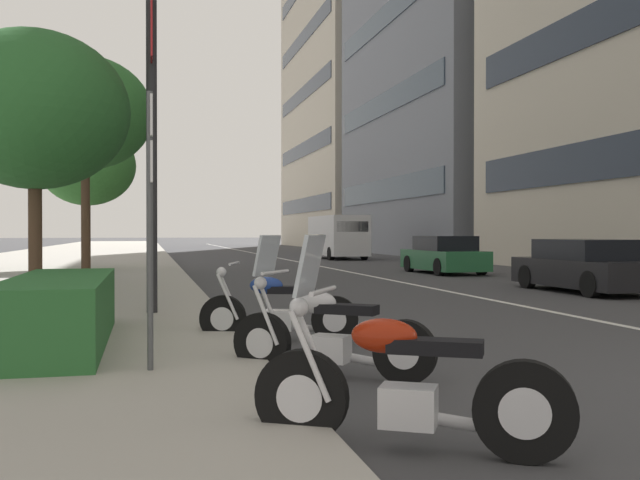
{
  "coord_description": "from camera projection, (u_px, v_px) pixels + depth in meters",
  "views": [
    {
      "loc": [
        -4.12,
        7.45,
        1.51
      ],
      "look_at": [
        12.04,
        3.57,
        1.33
      ],
      "focal_mm": 40.37,
      "sensor_mm": 36.0,
      "label": 1
    }
  ],
  "objects": [
    {
      "name": "motorcycle_by_sign_pole",
      "position": [
        277.0,
        312.0,
        9.86
      ],
      "size": [
        0.88,
        2.12,
        1.1
      ],
      "rotation": [
        0.0,
        0.0,
        1.25
      ],
      "color": "black",
      "rests_on": "ground"
    },
    {
      "name": "sidewalk_right_plaza",
      "position": [
        54.0,
        264.0,
        32.23
      ],
      "size": [
        160.0,
        10.67,
        0.15
      ],
      "primitive_type": "cube",
      "color": "#A39E93",
      "rests_on": "ground"
    },
    {
      "name": "parking_sign_by_curb",
      "position": [
        151.0,
        196.0,
        7.07
      ],
      "size": [
        0.32,
        0.06,
        2.75
      ],
      "color": "#47494C",
      "rests_on": "sidewalk_right_plaza"
    },
    {
      "name": "street_tree_far_plaza",
      "position": [
        85.0,
        114.0,
        18.21
      ],
      "size": [
        3.38,
        3.38,
        5.82
      ],
      "color": "#473323",
      "rests_on": "sidewalk_right_plaza"
    },
    {
      "name": "clipped_hedge_bed",
      "position": [
        60.0,
        311.0,
        8.69
      ],
      "size": [
        4.09,
        1.1,
        0.82
      ],
      "primitive_type": "cube",
      "color": "#28602D",
      "rests_on": "sidewalk_right_plaza"
    },
    {
      "name": "motorcycle_far_end_row",
      "position": [
        327.0,
        335.0,
        7.45
      ],
      "size": [
        1.44,
        1.86,
        1.48
      ],
      "rotation": [
        0.0,
        0.0,
        0.93
      ],
      "color": "black",
      "rests_on": "ground"
    },
    {
      "name": "car_far_down_avenue",
      "position": [
        586.0,
        267.0,
        18.14
      ],
      "size": [
        4.34,
        1.9,
        1.33
      ],
      "rotation": [
        0.0,
        0.0,
        -0.0
      ],
      "color": "black",
      "rests_on": "ground"
    },
    {
      "name": "motorcycle_nearest_camera",
      "position": [
        403.0,
        387.0,
        4.92
      ],
      "size": [
        1.18,
        1.98,
        1.5
      ],
      "rotation": [
        0.0,
        0.0,
        1.06
      ],
      "color": "black",
      "rests_on": "ground"
    },
    {
      "name": "delivery_van_ahead",
      "position": [
        338.0,
        236.0,
        40.81
      ],
      "size": [
        5.72,
        2.25,
        2.43
      ],
      "rotation": [
        0.0,
        0.0,
        0.02
      ],
      "color": "silver",
      "rests_on": "ground"
    },
    {
      "name": "street_tree_by_lamp_post",
      "position": [
        87.0,
        165.0,
        26.81
      ],
      "size": [
        3.54,
        3.54,
        5.37
      ],
      "color": "#473323",
      "rests_on": "sidewalk_right_plaza"
    },
    {
      "name": "street_tree_mid_sidewalk",
      "position": [
        35.0,
        111.0,
        11.88
      ],
      "size": [
        3.08,
        3.08,
        4.69
      ],
      "color": "#473323",
      "rests_on": "sidewalk_right_plaza"
    },
    {
      "name": "car_following_behind",
      "position": [
        444.0,
        256.0,
        26.36
      ],
      "size": [
        4.22,
        1.91,
        1.37
      ],
      "rotation": [
        0.0,
        0.0,
        0.03
      ],
      "color": "#236038",
      "rests_on": "ground"
    },
    {
      "name": "lane_centre_stripe",
      "position": [
        286.0,
        259.0,
        39.79
      ],
      "size": [
        110.0,
        0.16,
        0.01
      ],
      "primitive_type": "cube",
      "color": "silver",
      "rests_on": "ground"
    }
  ]
}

